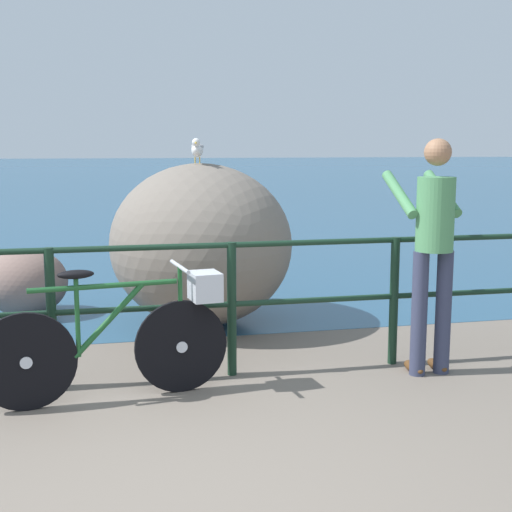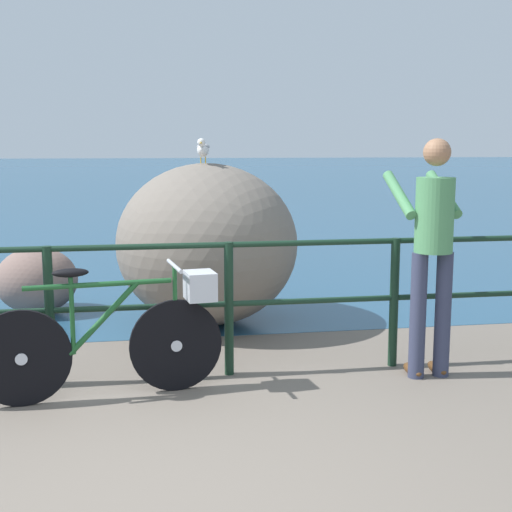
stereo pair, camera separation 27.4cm
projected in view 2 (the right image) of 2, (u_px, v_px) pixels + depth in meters
ground_plane at (139, 200)px, 22.84m from camera, size 120.00×120.00×0.10m
sea_surface at (139, 169)px, 50.06m from camera, size 120.00×90.00×0.01m
promenade_railing at (141, 296)px, 5.10m from camera, size 9.20×0.07×1.02m
bicycle at (123, 331)px, 4.79m from camera, size 1.69×0.48×0.92m
person_at_railing at (432, 246)px, 5.12m from camera, size 0.45×0.64×1.78m
breakwater_boulder_main at (207, 244)px, 6.76m from camera, size 1.75×2.01×1.56m
breakwater_boulder_left at (37, 280)px, 7.21m from camera, size 0.84×0.82×0.69m
seagull at (203, 148)px, 6.52m from camera, size 0.17×0.34×0.23m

